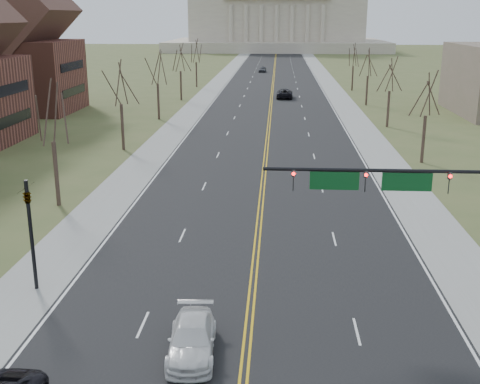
# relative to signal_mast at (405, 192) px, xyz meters

# --- Properties ---
(road) EXTENTS (20.00, 380.00, 0.01)m
(road) POSITION_rel_signal_mast_xyz_m (-7.45, 96.50, -5.76)
(road) COLOR black
(road) RESTS_ON ground
(cross_road) EXTENTS (120.00, 14.00, 0.01)m
(cross_road) POSITION_rel_signal_mast_xyz_m (-7.45, -7.50, -5.76)
(cross_road) COLOR black
(cross_road) RESTS_ON ground
(sidewalk_left) EXTENTS (4.00, 380.00, 0.03)m
(sidewalk_left) POSITION_rel_signal_mast_xyz_m (-19.45, 96.50, -5.75)
(sidewalk_left) COLOR gray
(sidewalk_left) RESTS_ON ground
(sidewalk_right) EXTENTS (4.00, 380.00, 0.03)m
(sidewalk_right) POSITION_rel_signal_mast_xyz_m (4.55, 96.50, -5.75)
(sidewalk_right) COLOR gray
(sidewalk_right) RESTS_ON ground
(center_line) EXTENTS (0.42, 380.00, 0.01)m
(center_line) POSITION_rel_signal_mast_xyz_m (-7.45, 96.50, -5.75)
(center_line) COLOR gold
(center_line) RESTS_ON road
(edge_line_left) EXTENTS (0.15, 380.00, 0.01)m
(edge_line_left) POSITION_rel_signal_mast_xyz_m (-17.25, 96.50, -5.75)
(edge_line_left) COLOR silver
(edge_line_left) RESTS_ON road
(edge_line_right) EXTENTS (0.15, 380.00, 0.01)m
(edge_line_right) POSITION_rel_signal_mast_xyz_m (2.35, 96.50, -5.75)
(edge_line_right) COLOR silver
(edge_line_right) RESTS_ON road
(capitol) EXTENTS (90.00, 60.00, 50.00)m
(capitol) POSITION_rel_signal_mast_xyz_m (-7.45, 236.41, 8.44)
(capitol) COLOR beige
(capitol) RESTS_ON ground
(signal_mast) EXTENTS (12.12, 0.44, 7.20)m
(signal_mast) POSITION_rel_signal_mast_xyz_m (0.00, 0.00, 0.00)
(signal_mast) COLOR black
(signal_mast) RESTS_ON ground
(signal_left) EXTENTS (0.32, 0.36, 6.00)m
(signal_left) POSITION_rel_signal_mast_xyz_m (-18.95, 0.00, -2.05)
(signal_left) COLOR black
(signal_left) RESTS_ON ground
(tree_l_0) EXTENTS (3.96, 3.96, 9.00)m
(tree_l_0) POSITION_rel_signal_mast_xyz_m (-22.95, 14.50, 1.18)
(tree_l_0) COLOR #3A2A22
(tree_l_0) RESTS_ON ground
(tree_r_1) EXTENTS (3.74, 3.74, 8.50)m
(tree_r_1) POSITION_rel_signal_mast_xyz_m (8.05, 30.50, 0.79)
(tree_r_1) COLOR #3A2A22
(tree_r_1) RESTS_ON ground
(tree_l_1) EXTENTS (3.96, 3.96, 9.00)m
(tree_l_1) POSITION_rel_signal_mast_xyz_m (-22.95, 34.50, 1.18)
(tree_l_1) COLOR #3A2A22
(tree_l_1) RESTS_ON ground
(tree_r_2) EXTENTS (3.74, 3.74, 8.50)m
(tree_r_2) POSITION_rel_signal_mast_xyz_m (8.05, 50.50, 0.79)
(tree_r_2) COLOR #3A2A22
(tree_r_2) RESTS_ON ground
(tree_l_2) EXTENTS (3.96, 3.96, 9.00)m
(tree_l_2) POSITION_rel_signal_mast_xyz_m (-22.95, 54.50, 1.18)
(tree_l_2) COLOR #3A2A22
(tree_l_2) RESTS_ON ground
(tree_r_3) EXTENTS (3.74, 3.74, 8.50)m
(tree_r_3) POSITION_rel_signal_mast_xyz_m (8.05, 70.50, 0.79)
(tree_r_3) COLOR #3A2A22
(tree_r_3) RESTS_ON ground
(tree_l_3) EXTENTS (3.96, 3.96, 9.00)m
(tree_l_3) POSITION_rel_signal_mast_xyz_m (-22.95, 74.50, 1.18)
(tree_l_3) COLOR #3A2A22
(tree_l_3) RESTS_ON ground
(tree_r_4) EXTENTS (3.74, 3.74, 8.50)m
(tree_r_4) POSITION_rel_signal_mast_xyz_m (8.05, 90.50, 0.79)
(tree_r_4) COLOR #3A2A22
(tree_r_4) RESTS_ON ground
(tree_l_4) EXTENTS (3.96, 3.96, 9.00)m
(tree_l_4) POSITION_rel_signal_mast_xyz_m (-22.95, 94.50, 1.18)
(tree_l_4) COLOR #3A2A22
(tree_l_4) RESTS_ON ground
(bldg_left_far) EXTENTS (17.10, 14.28, 23.25)m
(bldg_left_far) POSITION_rel_signal_mast_xyz_m (-45.44, 60.50, 3.78)
(bldg_left_far) COLOR brown
(bldg_left_far) RESTS_ON ground
(car_sb_inner_second) EXTENTS (2.27, 4.95, 1.40)m
(car_sb_inner_second) POSITION_rel_signal_mast_xyz_m (-9.76, -5.86, -5.05)
(car_sb_inner_second) COLOR silver
(car_sb_inner_second) RESTS_ON road
(car_far_nb) EXTENTS (2.88, 6.03, 1.66)m
(car_far_nb) POSITION_rel_signal_mast_xyz_m (-5.14, 78.33, -4.92)
(car_far_nb) COLOR black
(car_far_nb) RESTS_ON road
(car_far_sb) EXTENTS (2.04, 4.31, 1.42)m
(car_far_sb) POSITION_rel_signal_mast_xyz_m (-10.45, 129.13, -5.04)
(car_far_sb) COLOR #46484D
(car_far_sb) RESTS_ON road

